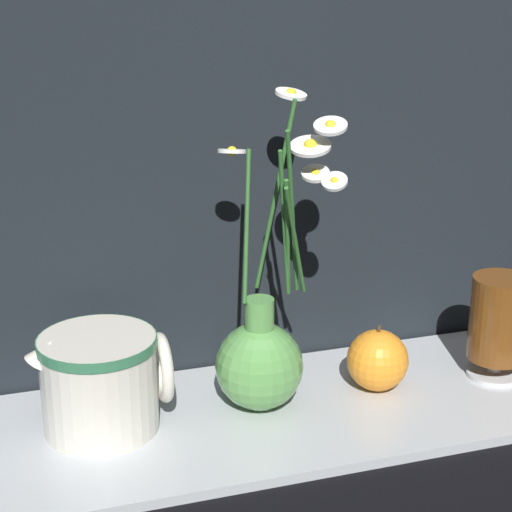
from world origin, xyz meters
name	(u,v)px	position (x,y,z in m)	size (l,w,h in m)	color
ground_plane	(253,422)	(0.00, 0.00, 0.00)	(6.00, 6.00, 0.00)	black
shelf	(253,418)	(0.00, 0.00, 0.01)	(0.84, 0.28, 0.01)	#B2B7BC
vase_with_flowers	(261,355)	(0.02, 0.02, 0.08)	(0.15, 0.12, 0.38)	#59994C
ceramic_pitcher	(101,378)	(-0.18, 0.02, 0.08)	(0.16, 0.14, 0.13)	beige
tea_glass	(499,321)	(0.33, 0.00, 0.09)	(0.08, 0.08, 0.14)	silver
orange_fruit	(378,360)	(0.17, 0.01, 0.05)	(0.08, 0.08, 0.09)	orange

